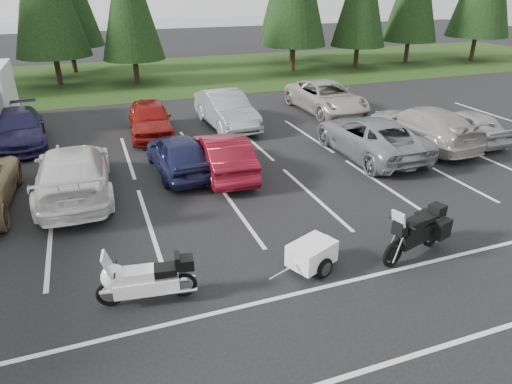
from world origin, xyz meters
The scene contains 17 objects.
ground centered at (0.00, 0.00, 0.00)m, with size 120.00×120.00×0.00m, color black.
grass_strip centered at (0.00, 24.00, 0.01)m, with size 80.00×16.00×0.01m, color #1E3511.
lake_water centered at (4.00, 55.00, 0.00)m, with size 70.00×50.00×0.02m, color gray.
stall_markings centered at (0.00, 2.00, 0.00)m, with size 32.00×16.00×0.01m, color silver.
car_near_3 centered at (-4.15, 3.86, 0.83)m, with size 2.33×5.73×1.66m, color silver.
car_near_4 centered at (-0.54, 4.62, 0.74)m, with size 1.75×4.36×1.49m, color #1A1E42.
car_near_5 centered at (0.98, 3.93, 0.74)m, with size 1.57×4.51×1.49m, color maroon.
car_near_6 centered at (7.11, 3.82, 0.78)m, with size 2.60×5.64×1.57m, color gray.
car_near_7 centered at (9.92, 4.19, 0.83)m, with size 2.32×5.71×1.66m, color #A39E95.
car_near_8 centered at (12.10, 3.95, 0.71)m, with size 1.68×4.17×1.42m, color #A0A0A5.
car_far_1 centered at (-6.34, 10.11, 0.73)m, with size 2.05×5.05×1.47m, color #1E1A42.
car_far_2 centered at (-0.85, 9.52, 0.78)m, with size 1.85×4.60×1.57m, color maroon.
car_far_3 centered at (2.82, 9.64, 0.83)m, with size 1.77×5.07×1.67m, color gray.
car_far_4 centered at (8.67, 10.42, 0.80)m, with size 2.64×5.73×1.59m, color #B0A9A1.
touring_motorcycle centered at (-2.72, -2.57, 0.67)m, with size 2.43×0.75×1.35m, color white, non-canonical shape.
cargo_trailer centered at (1.24, -2.72, 0.38)m, with size 1.63×0.92×0.75m, color white, non-canonical shape.
adventure_motorcycle centered at (3.96, -3.07, 0.78)m, with size 2.57×0.89×1.57m, color black, non-canonical shape.
Camera 1 is at (-3.32, -11.11, 6.52)m, focal length 32.00 mm.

